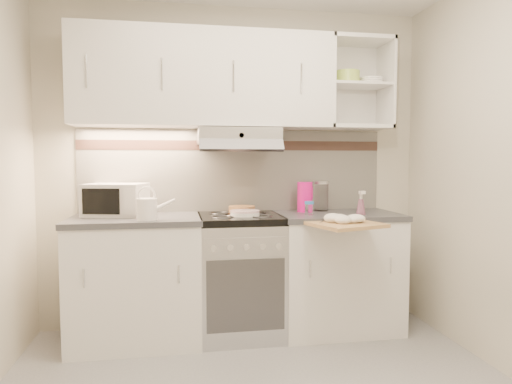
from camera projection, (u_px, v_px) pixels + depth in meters
room_shell at (258, 103)px, 2.59m from camera, size 3.04×2.84×2.52m
base_cabinet_left at (137, 282)px, 3.27m from camera, size 0.90×0.60×0.86m
worktop_left at (135, 220)px, 3.24m from camera, size 0.92×0.62×0.04m
base_cabinet_right at (336, 273)px, 3.53m from camera, size 0.90×0.60×0.86m
worktop_right at (337, 215)px, 3.49m from camera, size 0.92×0.62×0.04m
electric_range at (240, 275)px, 3.40m from camera, size 0.60×0.60×0.90m
microwave at (116, 200)px, 3.32m from camera, size 0.48×0.40×0.23m
watering_can at (148, 208)px, 3.07m from camera, size 0.27×0.14×0.23m
plate_stack at (245, 213)px, 3.31m from camera, size 0.21×0.21×0.05m
bread_loaf at (242, 209)px, 3.51m from camera, size 0.20×0.20×0.05m
pink_pitcher at (305, 197)px, 3.56m from camera, size 0.13×0.12×0.23m
glass_jar at (321, 196)px, 3.64m from camera, size 0.12×0.12×0.24m
spice_jar at (309, 208)px, 3.37m from camera, size 0.07×0.07×0.10m
spray_bottle at (361, 205)px, 3.38m from camera, size 0.07×0.07×0.19m
cutting_board at (346, 225)px, 3.06m from camera, size 0.53×0.50×0.02m
dish_towel at (346, 218)px, 3.05m from camera, size 0.29×0.26×0.07m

